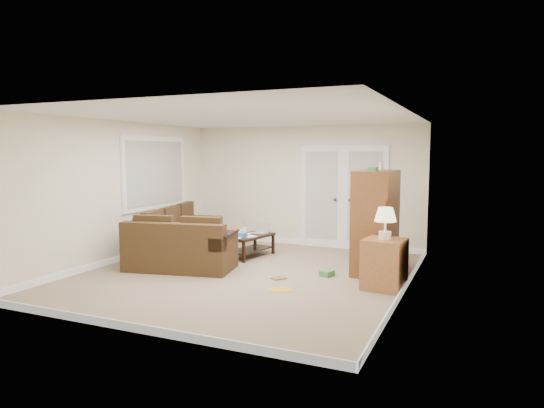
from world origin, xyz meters
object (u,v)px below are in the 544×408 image
at_px(coffee_table, 250,245).
at_px(tv_armoire, 375,221).
at_px(sectional_sofa, 181,243).
at_px(side_cabinet, 384,260).

bearing_deg(coffee_table, tv_armoire, 3.80).
bearing_deg(sectional_sofa, coffee_table, 27.05).
bearing_deg(side_cabinet, sectional_sofa, 179.94).
height_order(sectional_sofa, side_cabinet, side_cabinet).
bearing_deg(coffee_table, sectional_sofa, -131.13).
relative_size(coffee_table, tv_armoire, 0.61).
relative_size(sectional_sofa, coffee_table, 2.58).
bearing_deg(side_cabinet, coffee_table, 162.36).
xyz_separation_m(coffee_table, tv_armoire, (2.39, -0.28, 0.61)).
distance_m(sectional_sofa, side_cabinet, 3.73).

